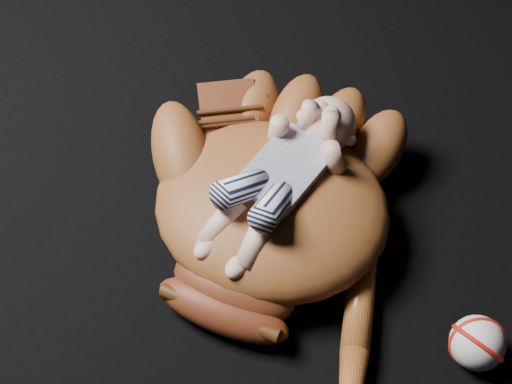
% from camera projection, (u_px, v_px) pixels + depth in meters
% --- Properties ---
extents(baseball_glove, '(0.59, 0.64, 0.17)m').
position_uv_depth(baseball_glove, '(272.00, 199.00, 1.12)').
color(baseball_glove, brown).
rests_on(baseball_glove, ground).
extents(newborn_baby, '(0.19, 0.36, 0.14)m').
position_uv_depth(newborn_baby, '(276.00, 179.00, 1.08)').
color(newborn_baby, '#D6A28A').
rests_on(newborn_baby, baseball_glove).
extents(baseball_bat, '(0.27, 0.43, 0.04)m').
position_uv_depth(baseball_bat, '(353.00, 369.00, 1.01)').
color(baseball_bat, brown).
rests_on(baseball_bat, ground).
extents(baseball, '(0.10, 0.10, 0.08)m').
position_uv_depth(baseball, '(477.00, 343.00, 1.02)').
color(baseball, silver).
rests_on(baseball, ground).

